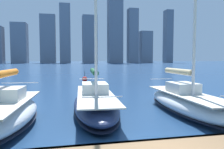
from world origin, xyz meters
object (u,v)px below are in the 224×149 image
sailboat_tan (186,101)px  channel_buoy (85,79)px  sailboat_orange (2,113)px  sailboat_forest (95,101)px

sailboat_tan → channel_buoy: 18.33m
sailboat_tan → channel_buoy: bearing=-76.8°
sailboat_tan → sailboat_orange: size_ratio=1.35×
sailboat_tan → sailboat_orange: sailboat_tan is taller
channel_buoy → sailboat_orange: bearing=74.8°
sailboat_tan → channel_buoy: size_ratio=8.95×
sailboat_forest → sailboat_tan: bearing=166.7°
sailboat_forest → sailboat_orange: 4.76m
sailboat_forest → channel_buoy: bearing=-92.6°
sailboat_orange → channel_buoy: 19.36m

